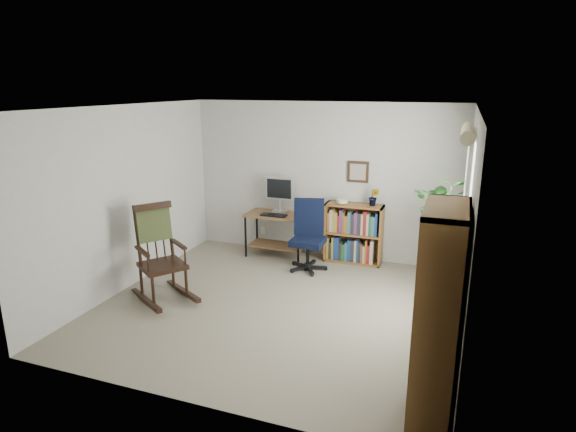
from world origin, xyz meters
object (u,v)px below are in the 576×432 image
at_px(desk, 277,235).
at_px(tall_bookshelf, 438,317).
at_px(office_chair, 308,236).
at_px(low_bookshelf, 353,234).
at_px(rocking_chair, 162,253).

xyz_separation_m(desk, tall_bookshelf, (2.58, -3.16, 0.55)).
bearing_deg(tall_bookshelf, office_chair, 125.15).
distance_m(desk, tall_bookshelf, 4.12).
xyz_separation_m(desk, office_chair, (0.65, -0.42, 0.18)).
relative_size(desk, low_bookshelf, 1.04).
bearing_deg(rocking_chair, tall_bookshelf, -73.72).
relative_size(office_chair, rocking_chair, 0.85).
bearing_deg(rocking_chair, low_bookshelf, -7.39).
height_order(rocking_chair, tall_bookshelf, tall_bookshelf).
bearing_deg(rocking_chair, office_chair, -6.52).
distance_m(low_bookshelf, tall_bookshelf, 3.59).
distance_m(desk, office_chair, 0.80).
bearing_deg(low_bookshelf, tall_bookshelf, -67.25).
distance_m(office_chair, tall_bookshelf, 3.37).
relative_size(rocking_chair, tall_bookshelf, 0.69).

